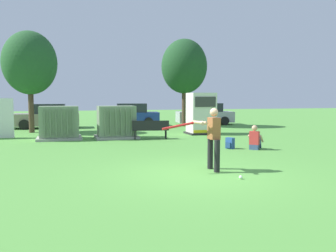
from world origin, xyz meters
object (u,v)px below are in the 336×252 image
(generator_enclosure, at_px, (201,114))
(backpack, at_px, (230,143))
(batter, at_px, (212,136))
(sports_ball, at_px, (241,177))
(park_bench, at_px, (151,128))
(seated_spectator, at_px, (255,140))
(transformer_mid_west, at_px, (116,122))
(parked_car_right_of_center, at_px, (130,115))
(transformer_west, at_px, (59,123))
(parked_car_left_of_center, at_px, (47,117))
(parked_car_rightmost, at_px, (205,115))

(generator_enclosure, xyz_separation_m, backpack, (-1.04, -5.61, -0.92))
(batter, height_order, sports_ball, batter)
(park_bench, relative_size, batter, 1.06)
(backpack, bearing_deg, seated_spectator, -26.24)
(backpack, bearing_deg, sports_ball, -113.79)
(park_bench, bearing_deg, sports_ball, -89.01)
(transformer_mid_west, relative_size, sports_ball, 23.33)
(generator_enclosure, bearing_deg, transformer_mid_west, -172.23)
(park_bench, relative_size, seated_spectator, 1.91)
(backpack, distance_m, parked_car_right_of_center, 12.66)
(transformer_west, height_order, parked_car_right_of_center, same)
(backpack, bearing_deg, transformer_west, 141.41)
(transformer_mid_west, xyz_separation_m, parked_car_right_of_center, (2.09, 7.58, -0.04))
(parked_car_left_of_center, bearing_deg, generator_enclosure, -37.41)
(transformer_mid_west, distance_m, seated_spectator, 7.14)
(generator_enclosure, bearing_deg, park_bench, -154.56)
(transformer_west, height_order, parked_car_rightmost, same)
(transformer_mid_west, bearing_deg, parked_car_left_of_center, 116.78)
(transformer_mid_west, relative_size, parked_car_left_of_center, 0.49)
(parked_car_right_of_center, bearing_deg, transformer_mid_west, -105.38)
(batter, relative_size, parked_car_rightmost, 0.40)
(parked_car_right_of_center, bearing_deg, generator_enclosure, -68.23)
(generator_enclosure, relative_size, sports_ball, 25.56)
(transformer_mid_west, distance_m, generator_enclosure, 4.91)
(batter, height_order, parked_car_right_of_center, batter)
(transformer_west, xyz_separation_m, seated_spectator, (7.43, -5.66, -0.41))
(transformer_west, distance_m, batter, 9.80)
(transformer_west, bearing_deg, seated_spectator, -37.31)
(park_bench, bearing_deg, generator_enclosure, 25.44)
(transformer_west, relative_size, sports_ball, 23.33)
(park_bench, distance_m, seated_spectator, 5.46)
(generator_enclosure, distance_m, parked_car_right_of_center, 7.46)
(transformer_mid_west, xyz_separation_m, batter, (1.42, -8.59, 0.19))
(transformer_mid_west, height_order, parked_car_rightmost, same)
(parked_car_rightmost, bearing_deg, batter, -112.13)
(batter, distance_m, backpack, 4.43)
(transformer_west, distance_m, parked_car_right_of_center, 8.75)
(sports_ball, bearing_deg, backpack, 66.21)
(park_bench, relative_size, parked_car_rightmost, 0.42)
(park_bench, bearing_deg, seated_spectator, -54.92)
(generator_enclosure, distance_m, park_bench, 3.71)
(transformer_west, bearing_deg, transformer_mid_west, -5.91)
(generator_enclosure, relative_size, batter, 1.32)
(transformer_west, relative_size, batter, 1.21)
(generator_enclosure, bearing_deg, seated_spectator, -91.56)
(transformer_west, distance_m, parked_car_left_of_center, 6.89)
(seated_spectator, relative_size, parked_car_left_of_center, 0.23)
(transformer_west, height_order, sports_ball, transformer_west)
(generator_enclosure, relative_size, backpack, 5.23)
(parked_car_right_of_center, bearing_deg, sports_ball, -91.28)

